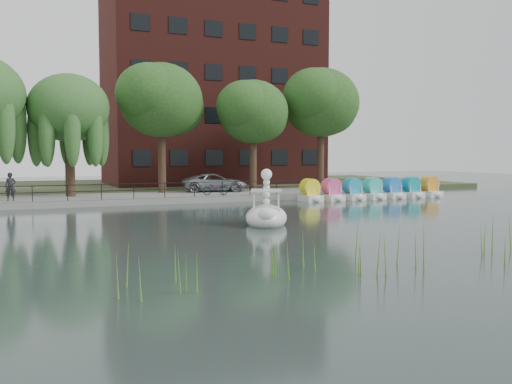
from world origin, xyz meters
TOP-DOWN VIEW (x-y plane):
  - ground_plane at (0.00, 0.00)m, footprint 120.00×120.00m
  - promenade at (0.00, 16.00)m, footprint 40.00×6.00m
  - kerb at (0.00, 13.05)m, footprint 40.00×0.25m
  - land_strip at (0.00, 30.00)m, footprint 60.00×22.00m
  - railing at (0.00, 13.25)m, footprint 32.00×0.05m
  - apartment_building at (7.00, 29.97)m, footprint 20.00×10.07m
  - willow_mid at (-7.50, 17.00)m, footprint 5.32×5.32m
  - broadleaf_center at (-1.00, 18.00)m, footprint 6.00×6.00m
  - broadleaf_right at (6.00, 17.50)m, footprint 5.40×5.40m
  - broadleaf_far at (12.50, 18.50)m, footprint 6.30×6.30m
  - minivan at (2.91, 17.56)m, footprint 3.47×5.91m
  - bicycle at (1.82, 14.29)m, footprint 1.06×1.82m
  - pedestrian at (-11.18, 14.53)m, footprint 0.74×0.52m
  - swan_boat at (-0.28, 0.95)m, footprint 2.98×3.54m
  - pedal_boat_row at (12.75, 11.33)m, footprint 11.35×1.70m
  - reed_bank at (2.00, -9.50)m, footprint 24.00×2.40m

SIDE VIEW (x-z plane):
  - ground_plane at x=0.00m, z-range 0.00..0.00m
  - land_strip at x=0.00m, z-range 0.00..0.36m
  - promenade at x=0.00m, z-range 0.00..0.40m
  - kerb at x=0.00m, z-range 0.00..0.40m
  - swan_boat at x=-0.28m, z-range -0.72..1.84m
  - reed_bank at x=2.00m, z-range 0.00..1.20m
  - pedal_boat_row at x=12.75m, z-range -0.09..1.31m
  - bicycle at x=1.82m, z-range 0.40..1.40m
  - railing at x=0.00m, z-range 0.65..1.65m
  - minivan at x=2.91m, z-range 0.40..1.94m
  - pedestrian at x=-11.18m, z-range 0.40..2.38m
  - willow_mid at x=-7.50m, z-range 2.17..10.32m
  - broadleaf_right at x=6.00m, z-range 2.22..10.55m
  - broadleaf_center at x=-1.00m, z-range 2.44..11.69m
  - broadleaf_far at x=12.50m, z-range 2.54..12.25m
  - apartment_building at x=7.00m, z-range 0.36..18.36m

